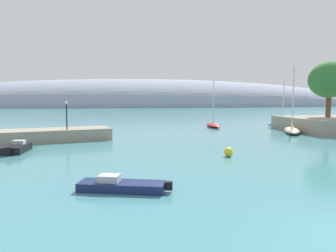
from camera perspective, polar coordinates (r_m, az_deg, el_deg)
name	(u,v)px	position (r m, az deg, el deg)	size (l,w,h in m)	color
tree_clump_shore	(330,80)	(57.37, 29.31, 7.95)	(6.90, 6.90, 9.51)	brown
breakwater_rocks	(35,136)	(40.19, -24.73, -1.75)	(18.55, 4.91, 1.53)	gray
distant_ridge	(149,107)	(225.93, -3.72, 3.86)	(380.79, 81.41, 42.07)	#8E99AD
sailboat_sand_near_shore	(292,130)	(49.83, 23.26, -0.69)	(5.81, 8.36, 10.61)	#C6B284
sailboat_red_mid_mooring	(213,125)	(56.89, 8.89, 0.26)	(2.79, 7.56, 9.02)	red
sailboat_teal_end_of_line	(283,125)	(60.50, 21.70, 0.27)	(5.60, 5.53, 8.88)	#1E6B70
motorboat_black_foreground	(17,148)	(33.19, -27.68, -3.87)	(1.91, 4.41, 1.12)	black
motorboat_navy_outer	(121,185)	(17.44, -9.20, -11.51)	(5.52, 2.81, 0.91)	navy
mooring_buoy_yellow	(228,152)	(27.70, 11.86, -5.02)	(0.86, 0.86, 0.86)	yellow
harbor_lamp_post	(66,112)	(38.94, -19.42, 2.70)	(0.36, 0.36, 3.60)	black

